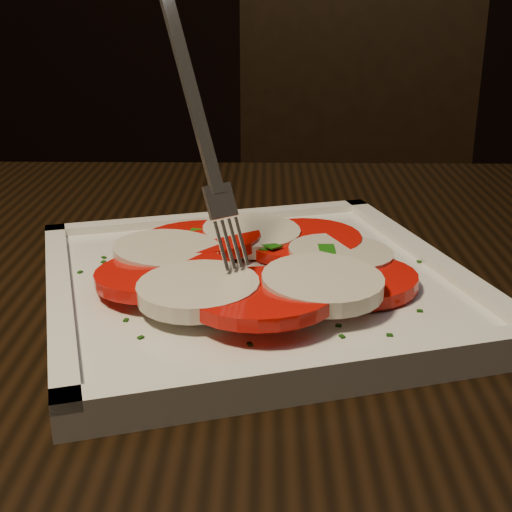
# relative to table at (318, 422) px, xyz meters

# --- Properties ---
(table) EXTENTS (1.23, 0.84, 0.75)m
(table) POSITION_rel_table_xyz_m (0.00, 0.00, 0.00)
(table) COLOR black
(table) RESTS_ON ground
(chair) EXTENTS (0.49, 0.49, 0.93)m
(chair) POSITION_rel_table_xyz_m (0.07, 0.76, -0.12)
(chair) COLOR black
(chair) RESTS_ON ground
(plate) EXTENTS (0.34, 0.34, 0.01)m
(plate) POSITION_rel_table_xyz_m (-0.04, -0.00, 0.11)
(plate) COLOR silver
(plate) RESTS_ON table
(caprese_salad) EXTENTS (0.24, 0.23, 0.03)m
(caprese_salad) POSITION_rel_table_xyz_m (-0.04, -0.00, 0.12)
(caprese_salad) COLOR red
(caprese_salad) RESTS_ON plate
(fork) EXTENTS (0.08, 0.08, 0.16)m
(fork) POSITION_rel_table_xyz_m (-0.08, -0.00, 0.21)
(fork) COLOR white
(fork) RESTS_ON caprese_salad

